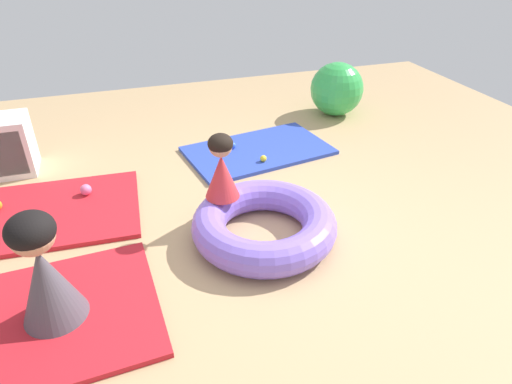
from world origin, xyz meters
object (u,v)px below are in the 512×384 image
at_px(play_ball_pink, 86,190).
at_px(inflatable_cushion, 264,224).
at_px(adult_seated, 43,270).
at_px(exercise_ball_large, 337,89).
at_px(child_in_red, 221,167).
at_px(play_ball_yellow, 263,158).
at_px(play_ball_blue, 233,146).
at_px(storage_cube, 7,146).

bearing_deg(play_ball_pink, inflatable_cushion, -38.57).
relative_size(adult_seated, exercise_ball_large, 1.15).
height_order(inflatable_cushion, play_ball_pink, inflatable_cushion).
distance_m(inflatable_cushion, exercise_ball_large, 2.81).
xyz_separation_m(child_in_red, play_ball_pink, (-1.07, 0.75, -0.43)).
relative_size(child_in_red, play_ball_yellow, 7.88).
distance_m(inflatable_cushion, child_in_red, 0.55).
distance_m(child_in_red, exercise_ball_large, 2.76).
bearing_deg(child_in_red, exercise_ball_large, 36.82).
height_order(adult_seated, play_ball_yellow, adult_seated).
relative_size(child_in_red, play_ball_pink, 5.35).
relative_size(inflatable_cushion, play_ball_blue, 16.13).
xyz_separation_m(play_ball_pink, storage_cube, (-0.68, 0.74, 0.19)).
bearing_deg(exercise_ball_large, inflatable_cushion, -127.96).
bearing_deg(play_ball_blue, inflatable_cushion, -96.61).
distance_m(play_ball_yellow, storage_cube, 2.49).
xyz_separation_m(inflatable_cushion, exercise_ball_large, (1.73, 2.21, 0.20)).
relative_size(adult_seated, play_ball_pink, 7.58).
relative_size(adult_seated, play_ball_yellow, 11.16).
xyz_separation_m(child_in_red, play_ball_yellow, (0.64, 0.87, -0.45)).
bearing_deg(play_ball_blue, adult_seated, -130.76).
height_order(child_in_red, play_ball_yellow, child_in_red).
distance_m(adult_seated, play_ball_blue, 2.60).
bearing_deg(play_ball_yellow, child_in_red, -126.49).
bearing_deg(inflatable_cushion, exercise_ball_large, 52.04).
xyz_separation_m(inflatable_cushion, storage_cube, (-2.00, 1.79, 0.15)).
distance_m(play_ball_blue, storage_cube, 2.20).
relative_size(play_ball_yellow, storage_cube, 0.12).
distance_m(play_ball_blue, exercise_ball_large, 1.70).
height_order(adult_seated, play_ball_pink, adult_seated).
xyz_separation_m(adult_seated, storage_cube, (-0.50, 2.19, -0.13)).
bearing_deg(storage_cube, exercise_ball_large, 6.41).
bearing_deg(adult_seated, inflatable_cushion, 40.61).
bearing_deg(child_in_red, play_ball_blue, 63.91).
xyz_separation_m(child_in_red, adult_seated, (-1.25, -0.69, -0.12)).
bearing_deg(child_in_red, play_ball_pink, 137.49).
height_order(child_in_red, exercise_ball_large, child_in_red).
distance_m(play_ball_yellow, play_ball_pink, 1.72).
bearing_deg(adult_seated, play_ball_blue, 75.14).
bearing_deg(exercise_ball_large, child_in_red, -135.86).
relative_size(child_in_red, exercise_ball_large, 0.81).
bearing_deg(storage_cube, play_ball_blue, -6.20).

